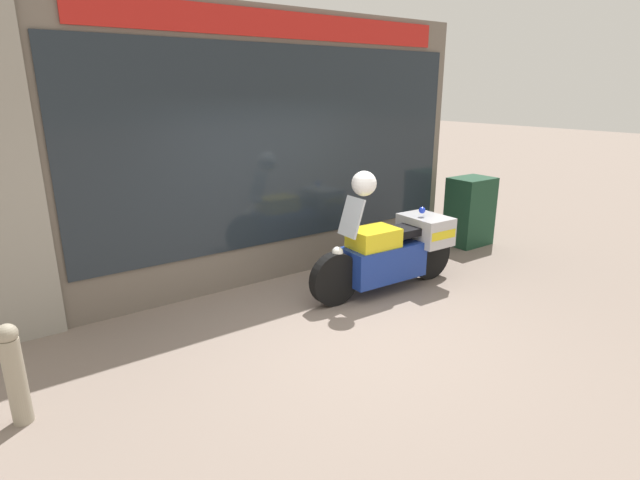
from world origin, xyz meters
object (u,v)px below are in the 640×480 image
object	(u,v)px
paramedic_motorcycle	(394,250)
utility_cabinet	(470,211)
white_helmet	(364,184)
street_bollard	(14,373)

from	to	relation	value
paramedic_motorcycle	utility_cabinet	distance (m)	2.57
white_helmet	street_bollard	xyz separation A→B (m)	(-3.87, -0.36, -1.03)
utility_cabinet	street_bollard	world-z (taller)	utility_cabinet
street_bollard	white_helmet	bearing A→B (deg)	5.30
white_helmet	street_bollard	distance (m)	4.02
paramedic_motorcycle	white_helmet	distance (m)	1.09
white_helmet	street_bollard	size ratio (longest dim) A/B	0.35
paramedic_motorcycle	street_bollard	world-z (taller)	paramedic_motorcycle
street_bollard	paramedic_motorcycle	bearing A→B (deg)	4.45
white_helmet	utility_cabinet	bearing A→B (deg)	13.21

